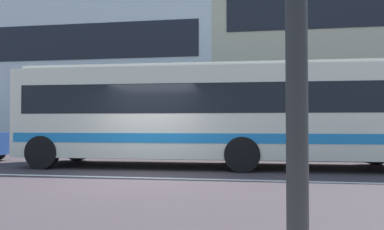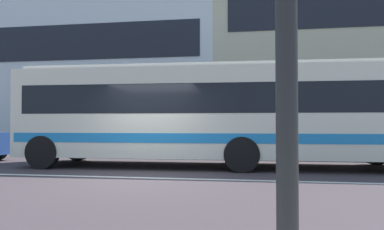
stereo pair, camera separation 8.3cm
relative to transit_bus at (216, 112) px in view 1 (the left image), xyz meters
name	(u,v)px [view 1 (the left image)]	position (x,y,z in m)	size (l,w,h in m)	color
ground_plane	(138,178)	(-1.80, -2.54, -1.74)	(160.00, 160.00, 0.00)	#3C3336
lane_centre_line	(138,178)	(-1.80, -2.54, -1.73)	(60.00, 0.16, 0.01)	silver
apartment_block_left	(100,71)	(-10.16, 14.69, 3.72)	(18.38, 11.71, 10.91)	silver
apartment_block_right	(375,44)	(9.87, 14.69, 5.10)	(21.68, 11.71, 13.67)	#B5B091
transit_bus	(216,112)	(0.00, 0.00, 0.00)	(12.42, 2.94, 3.14)	beige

